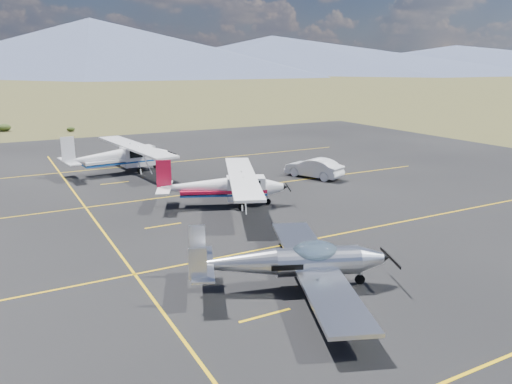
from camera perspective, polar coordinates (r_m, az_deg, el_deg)
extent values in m
plane|color=#383D1C|center=(21.58, 3.46, -8.22)|extent=(1600.00, 1600.00, 0.00)
cube|color=black|center=(27.40, -4.25, -3.23)|extent=(72.00, 72.00, 0.02)
cube|color=silver|center=(19.26, 6.68, -8.43)|extent=(5.29, 10.15, 0.14)
ellipsoid|color=#99BFD8|center=(19.06, 6.73, -6.91)|extent=(2.13, 1.68, 0.93)
cube|color=silver|center=(18.65, -6.13, -8.14)|extent=(1.99, 3.47, 0.07)
cube|color=silver|center=(17.30, -6.68, -8.18)|extent=(0.61, 0.29, 1.14)
cube|color=silver|center=(19.63, -6.73, -5.37)|extent=(0.61, 0.29, 1.14)
cylinder|color=black|center=(20.01, 11.78, -9.78)|extent=(0.40, 0.24, 0.39)
cylinder|color=black|center=(18.26, 6.92, -11.90)|extent=(0.47, 0.28, 0.46)
cylinder|color=black|center=(20.68, 5.12, -8.58)|extent=(0.47, 0.28, 0.46)
cube|color=white|center=(29.86, -1.17, 0.46)|extent=(2.53, 1.96, 1.38)
cube|color=white|center=(29.68, -1.57, 1.80)|extent=(5.82, 11.00, 0.14)
cube|color=black|center=(29.79, -1.18, 1.00)|extent=(1.98, 1.76, 0.56)
cube|color=red|center=(29.81, -3.72, 0.21)|extent=(5.18, 3.08, 0.18)
cube|color=red|center=(29.67, -10.50, 2.06)|extent=(0.83, 0.40, 1.64)
cube|color=white|center=(29.85, -10.42, 0.52)|extent=(1.97, 3.32, 0.06)
cylinder|color=black|center=(30.21, 1.35, -1.12)|extent=(0.38, 0.24, 0.37)
cylinder|color=black|center=(29.02, -1.61, -1.69)|extent=(0.47, 0.30, 0.45)
cylinder|color=black|center=(31.09, -1.88, -0.59)|extent=(0.47, 0.30, 0.45)
cube|color=white|center=(40.73, -13.35, 4.02)|extent=(2.60, 1.56, 1.52)
cube|color=white|center=(40.52, -13.71, 5.08)|extent=(3.10, 12.50, 0.16)
cube|color=black|center=(40.67, -13.37, 4.46)|extent=(1.94, 1.53, 0.62)
cube|color=white|center=(40.25, -15.28, 3.61)|extent=(5.74, 1.93, 0.20)
cube|color=white|center=(38.98, -20.70, 4.62)|extent=(0.96, 0.18, 1.80)
cube|color=white|center=(39.13, -20.58, 3.32)|extent=(1.24, 3.67, 0.07)
cylinder|color=black|center=(41.45, -11.39, 2.93)|extent=(0.42, 0.16, 0.41)
cylinder|color=black|center=(39.70, -13.09, 2.39)|extent=(0.51, 0.20, 0.50)
cylinder|color=black|center=(41.87, -14.30, 2.94)|extent=(0.51, 0.20, 0.50)
imported|color=white|center=(37.56, 6.63, 2.75)|extent=(3.16, 4.68, 1.46)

